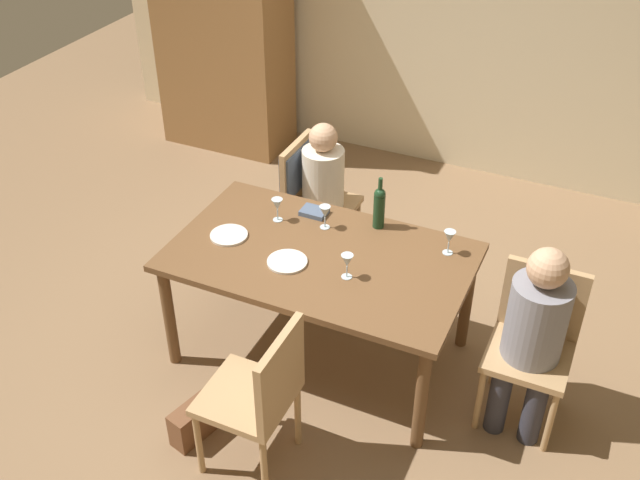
{
  "coord_description": "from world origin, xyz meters",
  "views": [
    {
      "loc": [
        1.42,
        -3.11,
        3.27
      ],
      "look_at": [
        0.0,
        0.0,
        0.86
      ],
      "focal_mm": 41.81,
      "sensor_mm": 36.0,
      "label": 1
    }
  ],
  "objects_px": {
    "wine_bottle_tall_green": "(379,206)",
    "wine_glass_near_left": "(277,205)",
    "chair_near": "(261,392)",
    "dinner_plate_host": "(287,262)",
    "dining_table": "(320,266)",
    "wine_glass_far": "(449,238)",
    "handbag": "(194,421)",
    "wine_glass_near_right": "(347,261)",
    "person_woman_host": "(327,186)",
    "person_man_bearded": "(534,330)",
    "armoire_cabinet": "(223,25)",
    "wine_glass_centre": "(325,213)",
    "chair_right_end": "(534,335)",
    "dinner_plate_guest_left": "(229,235)",
    "chair_far_left": "(307,186)"
  },
  "relations": [
    {
      "from": "person_woman_host",
      "to": "person_man_bearded",
      "type": "bearing_deg",
      "value": 60.05
    },
    {
      "from": "person_man_bearded",
      "to": "chair_right_end",
      "type": "bearing_deg",
      "value": -90.0
    },
    {
      "from": "wine_glass_far",
      "to": "handbag",
      "type": "height_order",
      "value": "wine_glass_far"
    },
    {
      "from": "person_man_bearded",
      "to": "handbag",
      "type": "relative_size",
      "value": 4.12
    },
    {
      "from": "armoire_cabinet",
      "to": "chair_right_end",
      "type": "distance_m",
      "value": 3.9
    },
    {
      "from": "wine_bottle_tall_green",
      "to": "wine_glass_near_left",
      "type": "height_order",
      "value": "wine_bottle_tall_green"
    },
    {
      "from": "wine_glass_far",
      "to": "wine_bottle_tall_green",
      "type": "bearing_deg",
      "value": 169.07
    },
    {
      "from": "chair_far_left",
      "to": "wine_glass_near_right",
      "type": "bearing_deg",
      "value": 35.49
    },
    {
      "from": "person_woman_host",
      "to": "handbag",
      "type": "distance_m",
      "value": 1.86
    },
    {
      "from": "wine_glass_near_left",
      "to": "wine_glass_far",
      "type": "height_order",
      "value": "same"
    },
    {
      "from": "chair_near",
      "to": "wine_glass_near_left",
      "type": "distance_m",
      "value": 1.24
    },
    {
      "from": "chair_near",
      "to": "dinner_plate_host",
      "type": "relative_size",
      "value": 4.03
    },
    {
      "from": "person_man_bearded",
      "to": "wine_glass_near_left",
      "type": "height_order",
      "value": "person_man_bearded"
    },
    {
      "from": "chair_right_end",
      "to": "wine_bottle_tall_green",
      "type": "bearing_deg",
      "value": -17.06
    },
    {
      "from": "armoire_cabinet",
      "to": "dinner_plate_host",
      "type": "bearing_deg",
      "value": -52.96
    },
    {
      "from": "wine_bottle_tall_green",
      "to": "dinner_plate_host",
      "type": "height_order",
      "value": "wine_bottle_tall_green"
    },
    {
      "from": "dinner_plate_host",
      "to": "dining_table",
      "type": "bearing_deg",
      "value": 47.79
    },
    {
      "from": "handbag",
      "to": "chair_right_end",
      "type": "bearing_deg",
      "value": 31.7
    },
    {
      "from": "armoire_cabinet",
      "to": "person_woman_host",
      "type": "height_order",
      "value": "armoire_cabinet"
    },
    {
      "from": "dinner_plate_host",
      "to": "handbag",
      "type": "height_order",
      "value": "dinner_plate_host"
    },
    {
      "from": "person_man_bearded",
      "to": "dinner_plate_host",
      "type": "xyz_separation_m",
      "value": [
        -1.37,
        -0.12,
        0.1
      ]
    },
    {
      "from": "dinner_plate_guest_left",
      "to": "wine_glass_far",
      "type": "bearing_deg",
      "value": 17.04
    },
    {
      "from": "armoire_cabinet",
      "to": "dining_table",
      "type": "height_order",
      "value": "armoire_cabinet"
    },
    {
      "from": "armoire_cabinet",
      "to": "chair_far_left",
      "type": "height_order",
      "value": "armoire_cabinet"
    },
    {
      "from": "person_woman_host",
      "to": "person_man_bearded",
      "type": "xyz_separation_m",
      "value": [
        1.59,
        -0.92,
        0.03
      ]
    },
    {
      "from": "chair_far_left",
      "to": "handbag",
      "type": "bearing_deg",
      "value": 5.05
    },
    {
      "from": "chair_near",
      "to": "person_man_bearded",
      "type": "distance_m",
      "value": 1.44
    },
    {
      "from": "person_man_bearded",
      "to": "wine_glass_near_right",
      "type": "bearing_deg",
      "value": 5.86
    },
    {
      "from": "dining_table",
      "to": "chair_right_end",
      "type": "relative_size",
      "value": 1.85
    },
    {
      "from": "armoire_cabinet",
      "to": "person_man_bearded",
      "type": "bearing_deg",
      "value": -35.67
    },
    {
      "from": "chair_right_end",
      "to": "dinner_plate_guest_left",
      "type": "xyz_separation_m",
      "value": [
        -1.8,
        -0.15,
        0.23
      ]
    },
    {
      "from": "armoire_cabinet",
      "to": "chair_near",
      "type": "bearing_deg",
      "value": -57.08
    },
    {
      "from": "wine_bottle_tall_green",
      "to": "wine_glass_near_left",
      "type": "distance_m",
      "value": 0.61
    },
    {
      "from": "chair_far_left",
      "to": "wine_bottle_tall_green",
      "type": "relative_size",
      "value": 2.75
    },
    {
      "from": "wine_bottle_tall_green",
      "to": "dinner_plate_guest_left",
      "type": "xyz_separation_m",
      "value": [
        -0.76,
        -0.46,
        -0.14
      ]
    },
    {
      "from": "wine_glass_near_left",
      "to": "wine_glass_near_right",
      "type": "xyz_separation_m",
      "value": [
        0.6,
        -0.34,
        0.0
      ]
    },
    {
      "from": "armoire_cabinet",
      "to": "chair_near",
      "type": "xyz_separation_m",
      "value": [
        2.04,
        -3.15,
        -0.56
      ]
    },
    {
      "from": "armoire_cabinet",
      "to": "dinner_plate_guest_left",
      "type": "bearing_deg",
      "value": -59.09
    },
    {
      "from": "person_woman_host",
      "to": "wine_glass_near_left",
      "type": "bearing_deg",
      "value": -1.92
    },
    {
      "from": "person_woman_host",
      "to": "dinner_plate_guest_left",
      "type": "xyz_separation_m",
      "value": [
        -0.21,
        -0.95,
        0.13
      ]
    },
    {
      "from": "wine_bottle_tall_green",
      "to": "wine_glass_centre",
      "type": "height_order",
      "value": "wine_bottle_tall_green"
    },
    {
      "from": "armoire_cabinet",
      "to": "dinner_plate_host",
      "type": "xyz_separation_m",
      "value": [
        1.82,
        -2.41,
        -0.33
      ]
    },
    {
      "from": "armoire_cabinet",
      "to": "wine_glass_near_right",
      "type": "distance_m",
      "value": 3.24
    },
    {
      "from": "wine_glass_near_right",
      "to": "dinner_plate_host",
      "type": "xyz_separation_m",
      "value": [
        -0.35,
        -0.02,
        -0.1
      ]
    },
    {
      "from": "dining_table",
      "to": "wine_bottle_tall_green",
      "type": "relative_size",
      "value": 5.1
    },
    {
      "from": "wine_bottle_tall_green",
      "to": "person_man_bearded",
      "type": "bearing_deg",
      "value": -22.61
    },
    {
      "from": "wine_glass_centre",
      "to": "person_woman_host",
      "type": "bearing_deg",
      "value": 113.29
    },
    {
      "from": "person_woman_host",
      "to": "dining_table",
      "type": "bearing_deg",
      "value": 21.91
    },
    {
      "from": "wine_glass_near_right",
      "to": "handbag",
      "type": "xyz_separation_m",
      "value": [
        -0.57,
        -0.76,
        -0.75
      ]
    },
    {
      "from": "wine_glass_near_right",
      "to": "person_woman_host",
      "type": "bearing_deg",
      "value": 119.54
    }
  ]
}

